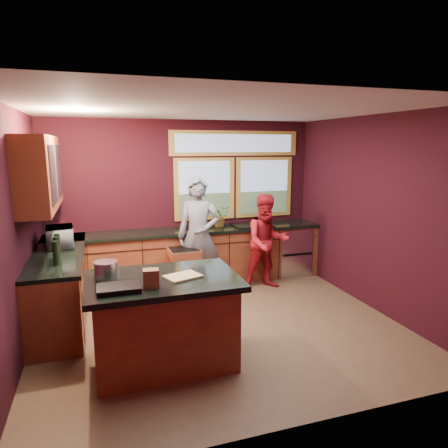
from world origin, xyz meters
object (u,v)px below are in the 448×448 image
stock_pot (106,270)px  person_grey (199,236)px  cutting_board (183,276)px  person_red (267,242)px  island (164,320)px

stock_pot → person_grey: bearing=51.2°
cutting_board → stock_pot: stock_pot is taller
cutting_board → person_red: bearing=46.1°
person_red → stock_pot: bearing=-144.1°
person_grey → stock_pot: (-1.42, -1.76, 0.13)m
person_red → stock_pot: person_red is taller
island → cutting_board: 0.52m
island → cutting_board: size_ratio=4.43×
island → stock_pot: 0.80m
island → cutting_board: (0.20, -0.05, 0.48)m
island → person_red: person_red is taller
person_grey → cutting_board: (-0.67, -1.96, 0.05)m
island → person_grey: (0.87, 1.91, 0.43)m
cutting_board → stock_pot: 0.78m
island → person_red: bearing=42.2°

